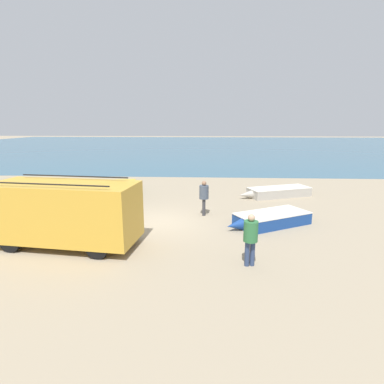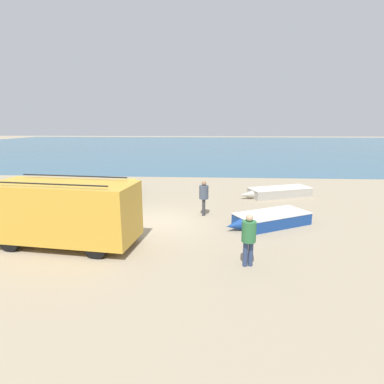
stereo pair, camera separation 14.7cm
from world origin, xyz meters
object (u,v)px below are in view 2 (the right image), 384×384
(fishing_rowboat_1, at_px, (124,189))
(fisherman_1, at_px, (249,235))
(parked_van, at_px, (64,211))
(fishing_rowboat_0, at_px, (270,219))
(fisherman_0, at_px, (68,192))
(fishing_rowboat_2, at_px, (278,192))
(fisherman_2, at_px, (204,195))

(fishing_rowboat_1, xyz_separation_m, fisherman_1, (6.81, -9.61, 0.69))
(parked_van, distance_m, fishing_rowboat_0, 8.56)
(parked_van, relative_size, fisherman_1, 3.25)
(fisherman_0, height_order, fisherman_1, fisherman_1)
(fishing_rowboat_2, xyz_separation_m, fisherman_2, (-4.52, -4.21, 0.76))
(fishing_rowboat_2, distance_m, fisherman_0, 12.22)
(fishing_rowboat_0, distance_m, fisherman_0, 10.24)
(parked_van, xyz_separation_m, fisherman_0, (-2.03, 4.49, -0.30))
(fisherman_0, bearing_deg, fishing_rowboat_2, 12.64)
(fishing_rowboat_0, xyz_separation_m, fisherman_0, (-10.07, 1.75, 0.72))
(fisherman_2, bearing_deg, fishing_rowboat_1, 141.42)
(fishing_rowboat_0, height_order, fisherman_0, fisherman_0)
(fishing_rowboat_1, distance_m, fishing_rowboat_2, 9.79)
(fishing_rowboat_1, relative_size, fisherman_1, 2.95)
(fisherman_1, bearing_deg, fishing_rowboat_2, 152.51)
(fishing_rowboat_1, xyz_separation_m, fishing_rowboat_2, (9.79, -0.02, -0.06))
(parked_van, distance_m, fishing_rowboat_2, 12.69)
(parked_van, distance_m, fisherman_0, 4.93)
(fishing_rowboat_0, relative_size, fishing_rowboat_2, 0.85)
(fishing_rowboat_2, height_order, fisherman_1, fisherman_1)
(fisherman_0, xyz_separation_m, fisherman_1, (8.62, -5.81, 0.03))
(fishing_rowboat_0, xyz_separation_m, fisherman_1, (-1.45, -4.06, 0.75))
(fisherman_1, bearing_deg, fisherman_0, -134.22)
(parked_van, height_order, fishing_rowboat_1, parked_van)
(fishing_rowboat_1, relative_size, fisherman_2, 2.93)
(fishing_rowboat_0, relative_size, fisherman_2, 2.32)
(parked_van, bearing_deg, fishing_rowboat_2, -132.68)
(parked_van, xyz_separation_m, fishing_rowboat_0, (8.04, 2.74, -1.02))
(parked_van, bearing_deg, fishing_rowboat_1, -82.00)
(fishing_rowboat_0, bearing_deg, fisherman_0, -38.51)
(fishing_rowboat_2, bearing_deg, parked_van, 20.00)
(fisherman_1, bearing_deg, parked_van, -111.57)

